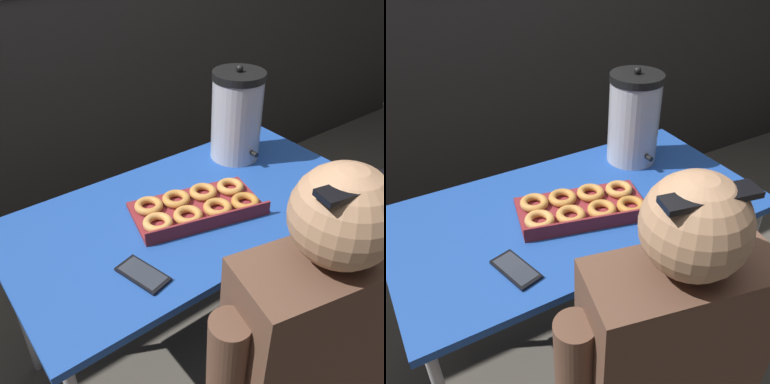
% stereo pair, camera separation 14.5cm
% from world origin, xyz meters
% --- Properties ---
extents(ground_plane, '(12.00, 12.00, 0.00)m').
position_xyz_m(ground_plane, '(0.00, 0.00, 0.00)').
color(ground_plane, '#4C473F').
extents(folding_table, '(1.28, 0.67, 0.75)m').
position_xyz_m(folding_table, '(0.00, 0.00, 0.70)').
color(folding_table, '#1E479E').
rests_on(folding_table, ground).
extents(donut_box, '(0.48, 0.33, 0.05)m').
position_xyz_m(donut_box, '(-0.00, -0.03, 0.77)').
color(donut_box, maroon).
rests_on(donut_box, folding_table).
extents(coffee_urn, '(0.20, 0.23, 0.38)m').
position_xyz_m(coffee_urn, '(0.35, 0.18, 0.93)').
color(coffee_urn, '#B7B7BC').
rests_on(coffee_urn, folding_table).
extents(cell_phone, '(0.11, 0.17, 0.01)m').
position_xyz_m(cell_phone, '(-0.31, -0.18, 0.76)').
color(cell_phone, black).
rests_on(cell_phone, folding_table).
extents(person_seated, '(0.54, 0.28, 1.25)m').
position_xyz_m(person_seated, '(-0.11, -0.62, 0.60)').
color(person_seated, '#33332D').
rests_on(person_seated, ground).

